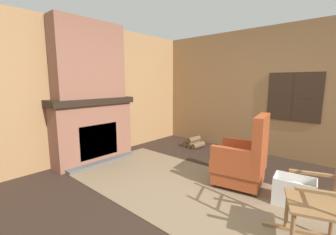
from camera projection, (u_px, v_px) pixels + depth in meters
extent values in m
plane|color=#2D2119|center=(198.00, 204.00, 2.76)|extent=(14.00, 14.00, 0.00)
cube|color=#9E7247|center=(85.00, 93.00, 4.24)|extent=(0.06, 5.71, 2.57)
cube|color=#9E7247|center=(272.00, 92.00, 4.47)|extent=(5.71, 0.06, 2.57)
cube|color=#382619|center=(294.00, 97.00, 4.18)|extent=(0.92, 0.02, 0.91)
cube|color=silver|center=(294.00, 97.00, 4.19)|extent=(0.88, 0.01, 0.87)
cube|color=#382619|center=(294.00, 97.00, 4.18)|extent=(0.02, 0.02, 0.87)
cube|color=#382619|center=(294.00, 97.00, 4.18)|extent=(0.88, 0.02, 0.02)
cube|color=brown|center=(93.00, 133.00, 4.21)|extent=(0.40, 1.46, 1.08)
cube|color=black|center=(98.00, 140.00, 4.12)|extent=(0.08, 0.76, 0.61)
cube|color=#565451|center=(103.00, 162.00, 4.11)|extent=(0.16, 1.31, 0.06)
cube|color=black|center=(92.00, 101.00, 4.11)|extent=(0.50, 1.56, 0.11)
cube|color=brown|center=(89.00, 60.00, 4.00)|extent=(0.35, 1.28, 1.35)
cube|color=#7A664C|center=(183.00, 187.00, 3.20)|extent=(3.68, 1.79, 0.01)
cube|color=#A84723|center=(238.00, 173.00, 3.25)|extent=(0.73, 0.71, 0.24)
cube|color=#A84723|center=(239.00, 163.00, 3.23)|extent=(0.77, 0.75, 0.18)
cube|color=#A84723|center=(261.00, 138.00, 3.02)|extent=(0.23, 0.65, 0.63)
cube|color=#A84723|center=(233.00, 156.00, 2.98)|extent=(0.61, 0.20, 0.20)
cube|color=#A84723|center=(243.00, 146.00, 3.44)|extent=(0.61, 0.20, 0.20)
cylinder|color=#332319|center=(214.00, 185.00, 3.19)|extent=(0.06, 0.06, 0.06)
cylinder|color=#332319|center=(225.00, 173.00, 3.63)|extent=(0.06, 0.06, 0.06)
cylinder|color=#332319|center=(254.00, 195.00, 2.92)|extent=(0.06, 0.06, 0.06)
cylinder|color=#332319|center=(260.00, 180.00, 3.35)|extent=(0.06, 0.06, 0.06)
cube|color=olive|center=(307.00, 233.00, 2.20)|extent=(0.77, 0.30, 0.04)
cylinder|color=olive|center=(292.00, 234.00, 1.87)|extent=(0.05, 0.05, 0.38)
cylinder|color=olive|center=(287.00, 209.00, 2.24)|extent=(0.05, 0.05, 0.38)
cylinder|color=olive|center=(332.00, 218.00, 2.10)|extent=(0.05, 0.05, 0.38)
cube|color=olive|center=(316.00, 205.00, 1.95)|extent=(0.57, 0.59, 0.02)
cube|color=olive|center=(324.00, 193.00, 1.74)|extent=(0.39, 0.17, 0.02)
cube|color=olive|center=(313.00, 173.00, 2.10)|extent=(0.39, 0.17, 0.02)
cylinder|color=brown|center=(189.00, 143.00, 5.28)|extent=(0.15, 0.38, 0.13)
cylinder|color=brown|center=(194.00, 144.00, 5.19)|extent=(0.15, 0.38, 0.13)
cylinder|color=brown|center=(198.00, 145.00, 5.10)|extent=(0.15, 0.38, 0.13)
cylinder|color=brown|center=(194.00, 139.00, 5.17)|extent=(0.15, 0.38, 0.13)
cube|color=white|center=(293.00, 205.00, 2.74)|extent=(0.49, 0.36, 0.01)
cube|color=white|center=(316.00, 197.00, 2.59)|extent=(0.05, 0.31, 0.35)
cube|color=white|center=(274.00, 187.00, 2.83)|extent=(0.05, 0.31, 0.35)
cube|color=white|center=(295.00, 187.00, 2.83)|extent=(0.45, 0.07, 0.35)
cube|color=white|center=(293.00, 197.00, 2.59)|extent=(0.45, 0.07, 0.35)
ellipsoid|color=white|center=(294.00, 190.00, 2.71)|extent=(0.39, 0.29, 0.21)
ellipsoid|color=#B24C42|center=(80.00, 96.00, 3.98)|extent=(0.10, 0.10, 0.09)
cylinder|color=white|center=(80.00, 89.00, 3.96)|extent=(0.05, 0.05, 0.17)
cube|color=brown|center=(110.00, 94.00, 4.44)|extent=(0.12, 0.23, 0.12)
cube|color=silver|center=(112.00, 94.00, 4.40)|extent=(0.01, 0.04, 0.02)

